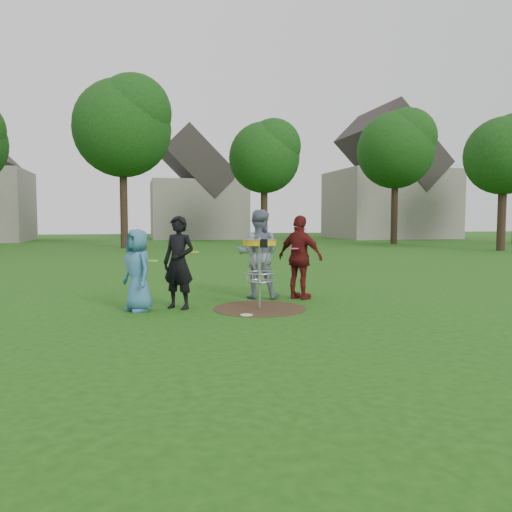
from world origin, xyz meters
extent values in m
plane|color=#19470F|center=(0.00, 0.00, 0.00)|extent=(100.00, 100.00, 0.00)
cylinder|color=#47331E|center=(0.00, 0.00, 0.00)|extent=(1.80, 1.80, 0.01)
imported|color=teal|center=(-2.28, 0.30, 0.77)|extent=(0.79, 0.90, 1.55)
imported|color=black|center=(-1.51, 0.37, 0.90)|extent=(0.78, 0.74, 1.79)
imported|color=slate|center=(0.28, 1.26, 0.97)|extent=(1.12, 0.99, 1.93)
imported|color=maroon|center=(1.13, 0.92, 0.91)|extent=(1.02, 1.10, 1.81)
cylinder|color=white|center=(-0.40, -0.62, 0.01)|extent=(0.22, 0.22, 0.02)
cylinder|color=#9EA0A5|center=(0.00, 0.00, 0.69)|extent=(0.05, 0.05, 1.38)
cylinder|color=#DAA30B|center=(0.00, 0.00, 1.28)|extent=(0.64, 0.64, 0.10)
cylinder|color=#9EA0A5|center=(0.00, 0.00, 1.34)|extent=(0.66, 0.66, 0.01)
cube|color=black|center=(0.00, -0.33, 1.28)|extent=(0.14, 0.02, 0.16)
torus|color=#9EA0A5|center=(0.00, 0.00, 0.70)|extent=(0.62, 0.62, 0.02)
torus|color=#9EA0A5|center=(0.00, 0.00, 0.54)|extent=(0.50, 0.50, 0.02)
cylinder|color=#9EA0A5|center=(0.00, 0.00, 0.53)|extent=(0.44, 0.44, 0.01)
cylinder|color=#86DD18|center=(-2.00, 0.26, 0.95)|extent=(0.22, 0.22, 0.02)
cylinder|color=orange|center=(-1.24, 0.30, 1.10)|extent=(0.22, 0.22, 0.02)
cylinder|color=#F94159|center=(0.22, 0.99, 1.18)|extent=(0.22, 0.22, 0.02)
cylinder|color=#E83D9A|center=(0.91, 0.74, 1.11)|extent=(0.22, 0.22, 0.02)
cylinder|color=#38281C|center=(-3.00, 21.50, 2.31)|extent=(0.46, 0.46, 4.62)
sphere|color=#164211|center=(-3.00, 21.50, 7.04)|extent=(5.72, 5.72, 5.72)
cylinder|color=#38281C|center=(6.00, 23.00, 1.89)|extent=(0.46, 0.46, 3.78)
sphere|color=#164211|center=(6.00, 23.00, 5.76)|extent=(4.68, 4.68, 4.68)
cylinder|color=#38281C|center=(15.00, 22.00, 2.10)|extent=(0.46, 0.46, 4.20)
sphere|color=#164211|center=(15.00, 22.00, 6.40)|extent=(5.20, 5.20, 5.20)
cylinder|color=#38281C|center=(17.00, 14.00, 1.68)|extent=(0.46, 0.46, 3.36)
sphere|color=#164211|center=(17.00, 14.00, 5.12)|extent=(4.16, 4.16, 4.16)
cube|color=gray|center=(3.00, 35.00, 2.50)|extent=(8.00, 7.00, 5.00)
cube|color=#2D2826|center=(3.00, 35.00, 6.44)|extent=(6.11, 7.14, 6.11)
cube|color=gray|center=(20.00, 32.00, 3.00)|extent=(10.00, 8.00, 6.00)
cube|color=#2D2826|center=(20.00, 32.00, 7.80)|extent=(7.64, 8.16, 7.64)
camera|label=1|loc=(-2.29, -9.26, 1.74)|focal=35.00mm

